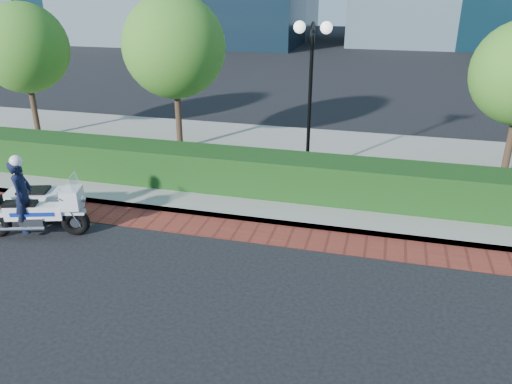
% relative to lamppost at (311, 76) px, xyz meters
% --- Properties ---
extents(ground, '(120.00, 120.00, 0.00)m').
position_rel_lamppost_xyz_m(ground, '(-1.00, -5.20, -2.96)').
color(ground, black).
rests_on(ground, ground).
extents(brick_strip, '(60.00, 1.00, 0.01)m').
position_rel_lamppost_xyz_m(brick_strip, '(-1.00, -3.70, -2.95)').
color(brick_strip, maroon).
rests_on(brick_strip, ground).
extents(sidewalk, '(60.00, 8.00, 0.15)m').
position_rel_lamppost_xyz_m(sidewalk, '(-1.00, 0.80, -2.88)').
color(sidewalk, gray).
rests_on(sidewalk, ground).
extents(hedge_main, '(18.00, 1.20, 1.00)m').
position_rel_lamppost_xyz_m(hedge_main, '(-1.00, -1.60, -2.31)').
color(hedge_main, black).
rests_on(hedge_main, sidewalk).
extents(lamppost, '(1.02, 0.70, 4.21)m').
position_rel_lamppost_xyz_m(lamppost, '(0.00, 0.00, 0.00)').
color(lamppost, black).
rests_on(lamppost, sidewalk).
extents(tree_a, '(3.00, 3.00, 4.58)m').
position_rel_lamppost_xyz_m(tree_a, '(-10.00, 1.30, 0.26)').
color(tree_a, '#332319').
rests_on(tree_a, sidewalk).
extents(tree_b, '(3.20, 3.20, 4.89)m').
position_rel_lamppost_xyz_m(tree_b, '(-4.50, 1.30, 0.48)').
color(tree_b, '#332319').
rests_on(tree_b, sidewalk).
extents(police_motorcycle, '(2.39, 1.73, 1.91)m').
position_rel_lamppost_xyz_m(police_motorcycle, '(-5.45, -4.80, -2.30)').
color(police_motorcycle, black).
rests_on(police_motorcycle, ground).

